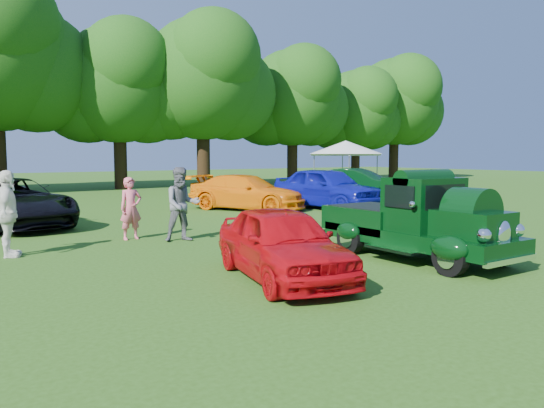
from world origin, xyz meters
TOP-DOWN VIEW (x-y plane):
  - ground at (0.00, 0.00)m, footprint 120.00×120.00m
  - hero_pickup at (1.35, -0.83)m, footprint 2.04×4.39m
  - red_convertible at (-2.04, -0.77)m, footprint 2.34×4.02m
  - back_car_black at (-4.93, 9.25)m, footprint 3.42×5.68m
  - back_car_orange at (3.58, 9.58)m, footprint 4.07×5.09m
  - back_car_blue at (6.52, 8.17)m, footprint 2.55×5.12m
  - back_car_green at (9.65, 9.69)m, footprint 3.63×4.88m
  - spectator_pink at (-2.74, 4.97)m, footprint 0.62×0.43m
  - spectator_grey at (-1.76, 3.98)m, footprint 1.03×0.87m
  - spectator_white at (-5.70, 4.13)m, footprint 0.73×1.17m
  - canopy_tent at (11.93, 13.08)m, footprint 4.44×4.44m
  - tree_line at (-1.23, 24.07)m, footprint 61.91×10.77m

SIDE VIEW (x-z plane):
  - ground at x=0.00m, z-range 0.00..0.00m
  - red_convertible at x=-2.04m, z-range 0.00..1.29m
  - back_car_orange at x=3.58m, z-range 0.00..1.38m
  - back_car_black at x=-4.93m, z-range 0.00..1.47m
  - hero_pickup at x=1.35m, z-range -0.11..1.60m
  - back_car_green at x=9.65m, z-range 0.00..1.54m
  - spectator_pink at x=-2.74m, z-range 0.00..1.61m
  - back_car_blue at x=6.52m, z-range 0.00..1.68m
  - spectator_white at x=-5.70m, z-range 0.00..1.86m
  - spectator_grey at x=-1.76m, z-range 0.00..1.87m
  - canopy_tent at x=11.93m, z-range 1.08..3.99m
  - tree_line at x=-1.23m, z-range 0.87..12.99m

